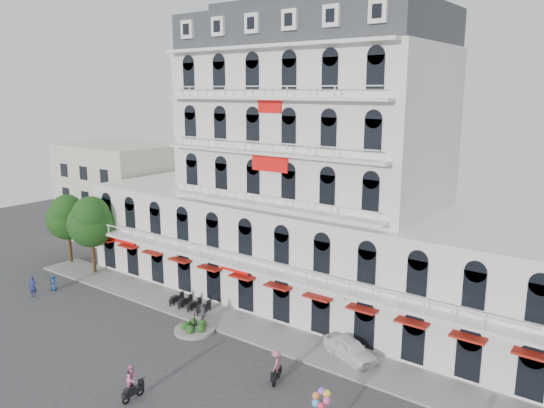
{
  "coord_description": "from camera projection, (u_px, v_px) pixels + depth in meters",
  "views": [
    {
      "loc": [
        25.07,
        -21.31,
        18.61
      ],
      "look_at": [
        1.64,
        10.0,
        10.19
      ],
      "focal_mm": 35.0,
      "sensor_mm": 36.0,
      "label": 1
    }
  ],
  "objects": [
    {
      "name": "ground",
      "position": [
        163.0,
        376.0,
        35.28
      ],
      "size": [
        120.0,
        120.0,
        0.0
      ],
      "primitive_type": "plane",
      "color": "#38383A",
      "rests_on": "ground"
    },
    {
      "name": "sidewalk",
      "position": [
        248.0,
        327.0,
        42.31
      ],
      "size": [
        53.0,
        4.0,
        0.16
      ],
      "primitive_type": "cube",
      "color": "gray",
      "rests_on": "ground"
    },
    {
      "name": "main_building",
      "position": [
        311.0,
        189.0,
        47.27
      ],
      "size": [
        45.0,
        15.0,
        25.8
      ],
      "color": "silver",
      "rests_on": "ground"
    },
    {
      "name": "flank_building_west",
      "position": [
        120.0,
        192.0,
        67.24
      ],
      "size": [
        14.0,
        10.0,
        12.0
      ],
      "primitive_type": "cube",
      "color": "beige",
      "rests_on": "ground"
    },
    {
      "name": "traffic_island",
      "position": [
        194.0,
        328.0,
        41.68
      ],
      "size": [
        3.2,
        3.2,
        1.6
      ],
      "color": "gray",
      "rests_on": "ground"
    },
    {
      "name": "parked_scooter_row",
      "position": [
        190.0,
        310.0,
        45.89
      ],
      "size": [
        4.4,
        1.8,
        1.1
      ],
      "primitive_type": null,
      "color": "black",
      "rests_on": "ground"
    },
    {
      "name": "tree_west_outer",
      "position": [
        68.0,
        216.0,
        57.16
      ],
      "size": [
        4.5,
        4.48,
        7.76
      ],
      "color": "#382314",
      "rests_on": "ground"
    },
    {
      "name": "tree_west_inner",
      "position": [
        91.0,
        220.0,
        53.77
      ],
      "size": [
        4.76,
        4.76,
        8.25
      ],
      "color": "#382314",
      "rests_on": "ground"
    },
    {
      "name": "parked_car",
      "position": [
        350.0,
        349.0,
        37.35
      ],
      "size": [
        4.8,
        3.24,
        1.52
      ],
      "primitive_type": "imported",
      "rotation": [
        0.0,
        0.0,
        1.21
      ],
      "color": "white",
      "rests_on": "ground"
    },
    {
      "name": "rider_southwest",
      "position": [
        132.0,
        381.0,
        32.32
      ],
      "size": [
        0.73,
        1.7,
        2.33
      ],
      "rotation": [
        0.0,
        0.0,
        1.6
      ],
      "color": "black",
      "rests_on": "ground"
    },
    {
      "name": "rider_center",
      "position": [
        276.0,
        365.0,
        34.26
      ],
      "size": [
        1.0,
        1.64,
        2.23
      ],
      "rotation": [
        0.0,
        0.0,
        5.06
      ],
      "color": "black",
      "rests_on": "ground"
    },
    {
      "name": "pedestrian_left",
      "position": [
        53.0,
        283.0,
        50.17
      ],
      "size": [
        0.85,
        0.67,
        1.54
      ],
      "primitive_type": "imported",
      "rotation": [
        0.0,
        0.0,
        0.27
      ],
      "color": "navy",
      "rests_on": "ground"
    },
    {
      "name": "pedestrian_mid",
      "position": [
        203.0,
        313.0,
        42.86
      ],
      "size": [
        1.15,
        0.66,
        1.84
      ],
      "primitive_type": "imported",
      "rotation": [
        0.0,
        0.0,
        2.94
      ],
      "color": "#5C5D63",
      "rests_on": "ground"
    },
    {
      "name": "pedestrian_far",
      "position": [
        33.0,
        287.0,
        48.57
      ],
      "size": [
        0.85,
        0.8,
        1.94
      ],
      "primitive_type": "imported",
      "rotation": [
        0.0,
        0.0,
        0.65
      ],
      "color": "navy",
      "rests_on": "ground"
    }
  ]
}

